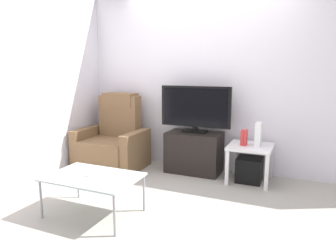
{
  "coord_description": "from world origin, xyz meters",
  "views": [
    {
      "loc": [
        1.24,
        -3.16,
        1.43
      ],
      "look_at": [
        -0.35,
        0.5,
        0.7
      ],
      "focal_mm": 32.99,
      "sensor_mm": 36.0,
      "label": 1
    }
  ],
  "objects_px": {
    "side_table": "(250,151)",
    "book_leftmost": "(243,138)",
    "book_middle": "(246,138)",
    "tv_stand": "(194,152)",
    "subwoofer_box": "(249,169)",
    "cell_phone": "(85,174)",
    "recliner_armchair": "(113,141)",
    "coffee_table": "(93,178)",
    "television": "(195,108)",
    "game_console": "(258,134)"
  },
  "relations": [
    {
      "from": "side_table",
      "to": "book_leftmost",
      "type": "xyz_separation_m",
      "value": [
        -0.1,
        -0.02,
        0.17
      ]
    },
    {
      "from": "side_table",
      "to": "book_middle",
      "type": "xyz_separation_m",
      "value": [
        -0.06,
        -0.02,
        0.18
      ]
    },
    {
      "from": "side_table",
      "to": "book_leftmost",
      "type": "relative_size",
      "value": 2.8
    },
    {
      "from": "tv_stand",
      "to": "subwoofer_box",
      "type": "distance_m",
      "value": 0.8
    },
    {
      "from": "book_leftmost",
      "to": "cell_phone",
      "type": "relative_size",
      "value": 1.29
    },
    {
      "from": "book_leftmost",
      "to": "book_middle",
      "type": "relative_size",
      "value": 0.97
    },
    {
      "from": "recliner_armchair",
      "to": "coffee_table",
      "type": "height_order",
      "value": "recliner_armchair"
    },
    {
      "from": "subwoofer_box",
      "to": "book_middle",
      "type": "relative_size",
      "value": 1.59
    },
    {
      "from": "television",
      "to": "cell_phone",
      "type": "height_order",
      "value": "television"
    },
    {
      "from": "tv_stand",
      "to": "subwoofer_box",
      "type": "height_order",
      "value": "tv_stand"
    },
    {
      "from": "book_middle",
      "to": "coffee_table",
      "type": "distance_m",
      "value": 1.98
    },
    {
      "from": "subwoofer_box",
      "to": "cell_phone",
      "type": "distance_m",
      "value": 2.1
    },
    {
      "from": "game_console",
      "to": "television",
      "type": "bearing_deg",
      "value": 174.38
    },
    {
      "from": "cell_phone",
      "to": "subwoofer_box",
      "type": "bearing_deg",
      "value": 10.94
    },
    {
      "from": "book_leftmost",
      "to": "television",
      "type": "bearing_deg",
      "value": 170.36
    },
    {
      "from": "television",
      "to": "side_table",
      "type": "bearing_deg",
      "value": -6.99
    },
    {
      "from": "tv_stand",
      "to": "coffee_table",
      "type": "bearing_deg",
      "value": -106.51
    },
    {
      "from": "side_table",
      "to": "game_console",
      "type": "relative_size",
      "value": 1.82
    },
    {
      "from": "tv_stand",
      "to": "book_middle",
      "type": "distance_m",
      "value": 0.78
    },
    {
      "from": "tv_stand",
      "to": "book_middle",
      "type": "xyz_separation_m",
      "value": [
        0.72,
        -0.1,
        0.29
      ]
    },
    {
      "from": "recliner_armchair",
      "to": "coffee_table",
      "type": "xyz_separation_m",
      "value": [
        0.72,
        -1.44,
        0.0
      ]
    },
    {
      "from": "recliner_armchair",
      "to": "subwoofer_box",
      "type": "distance_m",
      "value": 2.0
    },
    {
      "from": "subwoofer_box",
      "to": "coffee_table",
      "type": "xyz_separation_m",
      "value": [
        -1.27,
        -1.57,
        0.22
      ]
    },
    {
      "from": "subwoofer_box",
      "to": "book_leftmost",
      "type": "relative_size",
      "value": 1.64
    },
    {
      "from": "television",
      "to": "recliner_armchair",
      "type": "xyz_separation_m",
      "value": [
        -1.2,
        -0.22,
        -0.53
      ]
    },
    {
      "from": "subwoofer_box",
      "to": "game_console",
      "type": "bearing_deg",
      "value": 6.34
    },
    {
      "from": "recliner_armchair",
      "to": "coffee_table",
      "type": "distance_m",
      "value": 1.61
    },
    {
      "from": "tv_stand",
      "to": "television",
      "type": "bearing_deg",
      "value": 90.0
    },
    {
      "from": "book_middle",
      "to": "cell_phone",
      "type": "bearing_deg",
      "value": -130.02
    },
    {
      "from": "tv_stand",
      "to": "subwoofer_box",
      "type": "xyz_separation_m",
      "value": [
        0.78,
        -0.08,
        -0.13
      ]
    },
    {
      "from": "recliner_armchair",
      "to": "book_middle",
      "type": "xyz_separation_m",
      "value": [
        1.92,
        0.11,
        0.21
      ]
    },
    {
      "from": "side_table",
      "to": "coffee_table",
      "type": "distance_m",
      "value": 2.02
    },
    {
      "from": "book_leftmost",
      "to": "coffee_table",
      "type": "height_order",
      "value": "book_leftmost"
    },
    {
      "from": "side_table",
      "to": "game_console",
      "type": "height_order",
      "value": "game_console"
    },
    {
      "from": "book_leftmost",
      "to": "recliner_armchair",
      "type": "bearing_deg",
      "value": -176.69
    },
    {
      "from": "recliner_armchair",
      "to": "subwoofer_box",
      "type": "xyz_separation_m",
      "value": [
        1.99,
        0.13,
        -0.22
      ]
    },
    {
      "from": "book_middle",
      "to": "game_console",
      "type": "height_order",
      "value": "game_console"
    },
    {
      "from": "television",
      "to": "book_middle",
      "type": "relative_size",
      "value": 5.0
    },
    {
      "from": "book_leftmost",
      "to": "game_console",
      "type": "bearing_deg",
      "value": 8.97
    },
    {
      "from": "recliner_armchair",
      "to": "cell_phone",
      "type": "distance_m",
      "value": 1.57
    },
    {
      "from": "side_table",
      "to": "tv_stand",
      "type": "bearing_deg",
      "value": 174.38
    },
    {
      "from": "side_table",
      "to": "subwoofer_box",
      "type": "distance_m",
      "value": 0.25
    },
    {
      "from": "tv_stand",
      "to": "television",
      "type": "height_order",
      "value": "television"
    },
    {
      "from": "coffee_table",
      "to": "book_leftmost",
      "type": "bearing_deg",
      "value": 52.97
    },
    {
      "from": "book_leftmost",
      "to": "game_console",
      "type": "height_order",
      "value": "game_console"
    },
    {
      "from": "book_leftmost",
      "to": "coffee_table",
      "type": "relative_size",
      "value": 0.21
    },
    {
      "from": "side_table",
      "to": "cell_phone",
      "type": "xyz_separation_m",
      "value": [
        -1.36,
        -1.57,
        0.01
      ]
    },
    {
      "from": "book_middle",
      "to": "game_console",
      "type": "bearing_deg",
      "value": 11.19
    },
    {
      "from": "side_table",
      "to": "coffee_table",
      "type": "relative_size",
      "value": 0.6
    },
    {
      "from": "side_table",
      "to": "book_leftmost",
      "type": "bearing_deg",
      "value": -168.69
    }
  ]
}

